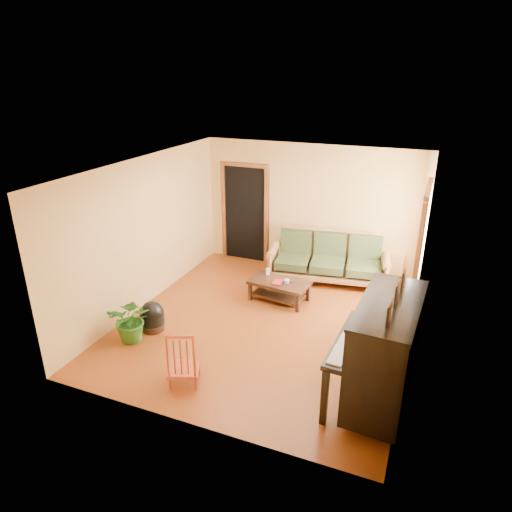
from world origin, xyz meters
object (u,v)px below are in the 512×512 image
at_px(red_chair, 183,356).
at_px(ceramic_crock, 392,282).
at_px(armchair, 381,319).
at_px(sofa, 328,258).
at_px(piano, 384,354).
at_px(coffee_table, 279,291).
at_px(potted_plant, 132,319).
at_px(footstool, 153,319).

relative_size(red_chair, ceramic_crock, 3.64).
bearing_deg(armchair, ceramic_crock, 79.10).
xyz_separation_m(sofa, piano, (1.48, -3.24, 0.22)).
relative_size(sofa, red_chair, 2.71).
bearing_deg(sofa, coffee_table, -126.70).
relative_size(armchair, red_chair, 0.88).
bearing_deg(sofa, piano, -73.99).
distance_m(ceramic_crock, potted_plant, 4.90).
bearing_deg(red_chair, potted_plant, 132.17).
bearing_deg(ceramic_crock, footstool, -138.29).
relative_size(sofa, ceramic_crock, 9.87).
height_order(red_chair, potted_plant, red_chair).
relative_size(sofa, armchair, 3.07).
distance_m(coffee_table, red_chair, 2.74).
height_order(coffee_table, red_chair, red_chair).
bearing_deg(coffee_table, armchair, -19.16).
xyz_separation_m(sofa, coffee_table, (-0.61, -1.14, -0.30)).
bearing_deg(footstool, ceramic_crock, 41.71).
distance_m(footstool, ceramic_crock, 4.56).
bearing_deg(armchair, coffee_table, 148.90).
bearing_deg(sofa, red_chair, -113.09).
bearing_deg(red_chair, sofa, 53.11).
bearing_deg(red_chair, piano, -8.59).
bearing_deg(red_chair, footstool, 117.57).
bearing_deg(ceramic_crock, coffee_table, -144.66).
relative_size(coffee_table, footstool, 2.71).
height_order(piano, potted_plant, piano).
distance_m(footstool, potted_plant, 0.43).
xyz_separation_m(armchair, red_chair, (-2.28, -2.05, 0.05)).
bearing_deg(ceramic_crock, potted_plant, -135.83).
xyz_separation_m(sofa, footstool, (-2.17, -2.87, -0.30)).
distance_m(piano, ceramic_crock, 3.47).
xyz_separation_m(sofa, ceramic_crock, (1.24, 0.17, -0.37)).
relative_size(piano, potted_plant, 2.19).
relative_size(coffee_table, armchair, 1.42).
bearing_deg(potted_plant, red_chair, -25.51).
bearing_deg(footstool, potted_plant, -105.74).
height_order(coffee_table, footstool, coffee_table).
bearing_deg(footstool, sofa, 52.91).
distance_m(sofa, armchair, 2.21).
height_order(coffee_table, piano, piano).
relative_size(coffee_table, ceramic_crock, 4.57).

